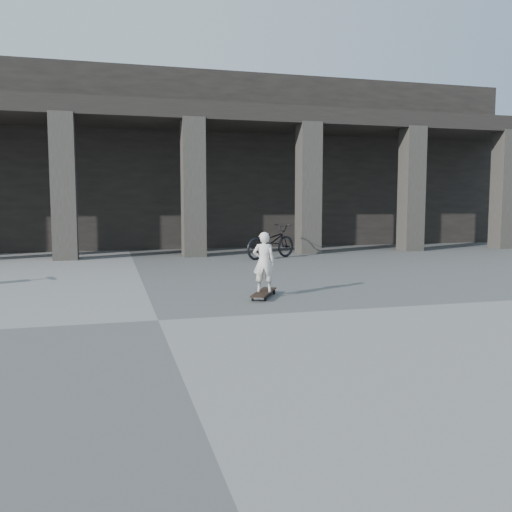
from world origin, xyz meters
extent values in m
plane|color=#535250|center=(0.00, 0.00, 0.00)|extent=(90.00, 90.00, 0.00)
cube|color=black|center=(0.00, 14.00, 3.00)|extent=(28.00, 6.00, 6.00)
cube|color=black|center=(0.00, 9.60, 4.20)|extent=(28.00, 2.80, 0.50)
cube|color=#323029|center=(-1.79, 8.50, 2.00)|extent=(0.65, 0.65, 4.00)
cube|color=#323029|center=(1.79, 8.50, 2.00)|extent=(0.65, 0.65, 4.00)
cube|color=#323029|center=(5.36, 8.50, 2.00)|extent=(0.65, 0.65, 4.00)
cube|color=#323029|center=(8.93, 8.50, 2.00)|extent=(0.65, 0.65, 4.00)
cube|color=#323029|center=(12.50, 8.50, 2.00)|extent=(0.65, 0.65, 4.00)
cube|color=black|center=(1.87, 1.32, 0.09)|extent=(0.68, 0.98, 0.02)
cube|color=#B2B2B7|center=(2.03, 1.62, 0.05)|extent=(0.21, 0.15, 0.03)
cube|color=#B2B2B7|center=(1.70, 1.02, 0.05)|extent=(0.21, 0.15, 0.03)
cylinder|color=black|center=(1.94, 1.67, 0.04)|extent=(0.06, 0.08, 0.07)
cylinder|color=black|center=(2.13, 1.57, 0.04)|extent=(0.06, 0.08, 0.07)
cylinder|color=black|center=(1.61, 1.07, 0.04)|extent=(0.06, 0.08, 0.07)
cylinder|color=black|center=(1.79, 0.97, 0.04)|extent=(0.06, 0.08, 0.07)
imported|color=silver|center=(1.87, 1.32, 0.60)|extent=(0.42, 0.34, 1.00)
imported|color=black|center=(3.78, 7.30, 0.48)|extent=(1.91, 1.43, 0.96)
camera|label=1|loc=(-0.61, -7.29, 1.60)|focal=38.00mm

